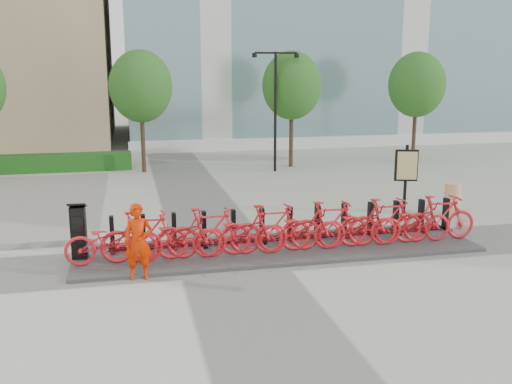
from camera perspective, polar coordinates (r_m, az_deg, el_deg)
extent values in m
plane|color=#999C88|center=(13.27, -2.79, -6.60)|extent=(120.00, 120.00, 0.00)
cube|color=#133E11|center=(26.04, -18.96, 2.81)|extent=(6.00, 1.20, 0.70)
cylinder|color=#3B2A18|center=(24.55, -11.25, 5.42)|extent=(0.18, 0.18, 3.00)
ellipsoid|color=#18501A|center=(24.41, -11.46, 10.32)|extent=(2.60, 2.60, 2.99)
cylinder|color=#3B2A18|center=(25.57, 3.54, 5.88)|extent=(0.18, 0.18, 3.00)
ellipsoid|color=#18501A|center=(25.43, 3.60, 10.59)|extent=(2.60, 2.60, 2.99)
cylinder|color=#3B2A18|center=(27.85, 15.54, 5.97)|extent=(0.18, 0.18, 3.00)
ellipsoid|color=#18501A|center=(27.72, 15.78, 10.29)|extent=(2.60, 2.60, 2.99)
cylinder|color=black|center=(24.25, 1.95, 7.93)|extent=(0.12, 0.12, 5.00)
cube|color=black|center=(24.09, 0.92, 13.74)|extent=(0.90, 0.08, 0.08)
cube|color=black|center=(24.31, 3.04, 13.71)|extent=(0.90, 0.08, 0.08)
cylinder|color=black|center=(23.98, -0.15, 13.51)|extent=(0.20, 0.20, 0.18)
cylinder|color=black|center=(24.44, 4.09, 13.46)|extent=(0.20, 0.20, 0.18)
cube|color=#3F3F3F|center=(13.81, 2.33, -5.67)|extent=(9.60, 2.40, 0.08)
imported|color=red|center=(12.87, -14.29, -4.75)|extent=(1.99, 0.69, 1.05)
imported|color=red|center=(12.85, -11.09, -4.36)|extent=(1.93, 0.55, 1.16)
imported|color=red|center=(12.90, -7.87, -4.44)|extent=(1.99, 0.69, 1.05)
imported|color=red|center=(12.96, -4.70, -4.03)|extent=(1.93, 0.55, 1.16)
imported|color=red|center=(13.09, -1.57, -4.09)|extent=(1.99, 0.69, 1.05)
imported|color=red|center=(13.23, 1.49, -3.65)|extent=(1.93, 0.55, 1.16)
imported|color=red|center=(13.44, 4.47, -3.69)|extent=(1.99, 0.69, 1.05)
imported|color=red|center=(13.65, 7.37, -3.26)|extent=(1.93, 0.55, 1.16)
imported|color=red|center=(13.92, 10.15, -3.29)|extent=(1.99, 0.69, 1.05)
imported|color=red|center=(14.20, 12.84, -2.86)|extent=(1.93, 0.55, 1.16)
imported|color=red|center=(14.53, 15.40, -2.89)|extent=(1.99, 0.69, 1.05)
imported|color=red|center=(14.87, 17.86, -2.48)|extent=(1.93, 0.55, 1.16)
cube|color=black|center=(13.44, -17.31, -3.90)|extent=(0.35, 0.30, 1.19)
cube|color=black|center=(13.29, -17.48, -1.27)|extent=(0.42, 0.36, 0.15)
cube|color=black|center=(13.24, -17.42, -3.11)|extent=(0.24, 0.03, 0.33)
imported|color=red|center=(12.00, -11.68, -4.88)|extent=(0.60, 0.40, 1.59)
cylinder|color=orange|center=(18.08, 19.04, -0.64)|extent=(0.64, 0.64, 0.95)
cylinder|color=black|center=(17.68, 14.72, 1.23)|extent=(0.09, 0.09, 2.09)
cube|color=black|center=(17.61, 14.80, 2.59)|extent=(0.68, 0.29, 0.95)
cube|color=#D2C777|center=(17.56, 14.88, 2.56)|extent=(0.57, 0.19, 0.83)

